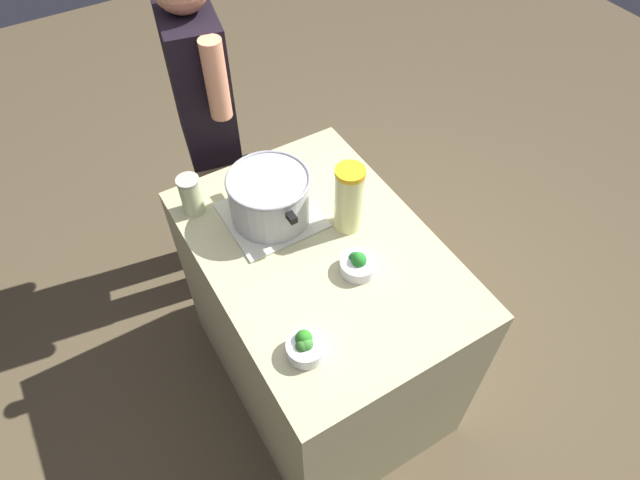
% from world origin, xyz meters
% --- Properties ---
extents(ground_plane, '(8.00, 8.00, 0.00)m').
position_xyz_m(ground_plane, '(0.00, 0.00, 0.00)').
color(ground_plane, brown).
extents(counter_slab, '(1.06, 0.75, 0.91)m').
position_xyz_m(counter_slab, '(0.00, 0.00, 0.46)').
color(counter_slab, '#B6B283').
rests_on(counter_slab, ground_plane).
extents(dish_cloth, '(0.31, 0.32, 0.01)m').
position_xyz_m(dish_cloth, '(0.22, 0.07, 0.92)').
color(dish_cloth, beige).
rests_on(dish_cloth, counter_slab).
extents(cooking_pot, '(0.35, 0.28, 0.18)m').
position_xyz_m(cooking_pot, '(0.22, 0.07, 1.01)').
color(cooking_pot, '#B7B7BC').
rests_on(cooking_pot, dish_cloth).
extents(lemonade_pitcher, '(0.10, 0.10, 0.26)m').
position_xyz_m(lemonade_pitcher, '(0.05, -0.14, 1.04)').
color(lemonade_pitcher, beige).
rests_on(lemonade_pitcher, counter_slab).
extents(mason_jar, '(0.08, 0.08, 0.15)m').
position_xyz_m(mason_jar, '(0.39, 0.29, 0.99)').
color(mason_jar, beige).
rests_on(mason_jar, counter_slab).
extents(broccoli_bowl_front, '(0.11, 0.11, 0.08)m').
position_xyz_m(broccoli_bowl_front, '(-0.31, 0.23, 0.95)').
color(broccoli_bowl_front, silver).
rests_on(broccoli_bowl_front, counter_slab).
extents(broccoli_bowl_center, '(0.12, 0.12, 0.08)m').
position_xyz_m(broccoli_bowl_center, '(-0.13, -0.06, 0.94)').
color(broccoli_bowl_center, silver).
rests_on(broccoli_bowl_center, counter_slab).
extents(person_cook, '(0.50, 0.26, 1.60)m').
position_xyz_m(person_cook, '(0.81, 0.06, 0.88)').
color(person_cook, tan).
rests_on(person_cook, ground_plane).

